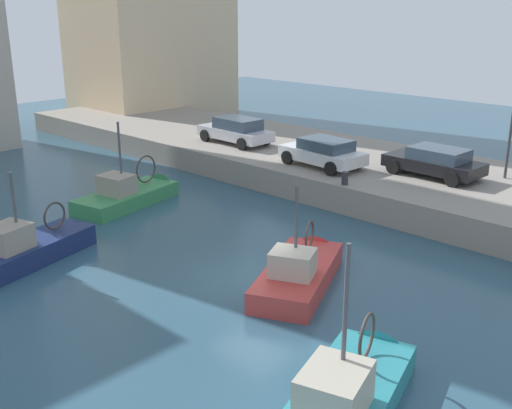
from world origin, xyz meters
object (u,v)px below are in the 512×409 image
object	(u,v)px
parked_car_white	(323,152)
fishing_boat_green	(133,200)
fishing_boat_teal	(349,403)
parked_car_black	(435,161)
fishing_boat_red	(301,278)
mooring_bollard_mid	(345,178)
parked_car_silver	(236,130)
fishing_boat_navy	(34,256)

from	to	relation	value
parked_car_white	fishing_boat_green	bearing A→B (deg)	144.91
fishing_boat_teal	parked_car_black	world-z (taller)	fishing_boat_teal
fishing_boat_red	fishing_boat_green	world-z (taller)	fishing_boat_green
fishing_boat_red	mooring_bollard_mid	size ratio (longest dim) A/B	10.43
parked_car_white	fishing_boat_red	bearing A→B (deg)	-145.99
fishing_boat_teal	fishing_boat_green	distance (m)	16.46
fishing_boat_red	parked_car_silver	size ratio (longest dim) A/B	1.29
parked_car_black	mooring_bollard_mid	world-z (taller)	parked_car_black
fishing_boat_red	fishing_boat_teal	world-z (taller)	fishing_boat_teal
fishing_boat_green	parked_car_white	xyz separation A→B (m)	(7.16, -5.03, 1.76)
fishing_boat_navy	fishing_boat_teal	world-z (taller)	fishing_boat_teal
fishing_boat_teal	fishing_boat_red	bearing A→B (deg)	48.86
fishing_boat_navy	mooring_bollard_mid	xyz separation A→B (m)	(11.58, -4.71, 1.35)
fishing_boat_red	fishing_boat_green	size ratio (longest dim) A/B	0.98
fishing_boat_navy	parked_car_black	size ratio (longest dim) A/B	1.42
parked_car_black	mooring_bollard_mid	size ratio (longest dim) A/B	7.79
fishing_boat_navy	parked_car_white	distance (m)	13.62
fishing_boat_teal	parked_car_silver	bearing A→B (deg)	51.95
fishing_boat_red	parked_car_white	bearing A→B (deg)	34.01
fishing_boat_teal	fishing_boat_green	xyz separation A→B (m)	(5.42, 15.54, -0.02)
fishing_boat_navy	fishing_boat_teal	size ratio (longest dim) A/B	0.98
fishing_boat_teal	parked_car_black	xyz separation A→B (m)	(14.59, 5.95, 1.73)
fishing_boat_navy	fishing_boat_green	size ratio (longest dim) A/B	1.04
fishing_boat_teal	parked_car_silver	world-z (taller)	fishing_boat_teal
fishing_boat_teal	parked_car_white	size ratio (longest dim) A/B	1.48
fishing_boat_green	parked_car_silver	distance (m)	8.20
fishing_boat_red	fishing_boat_navy	size ratio (longest dim) A/B	0.95
parked_car_white	fishing_boat_navy	bearing A→B (deg)	170.59
fishing_boat_teal	mooring_bollard_mid	distance (m)	13.53
parked_car_silver	mooring_bollard_mid	size ratio (longest dim) A/B	8.08
parked_car_silver	fishing_boat_red	bearing A→B (deg)	-126.70
parked_car_white	parked_car_silver	distance (m)	6.51
parked_car_silver	mooring_bollard_mid	distance (m)	9.32
fishing_boat_green	fishing_boat_navy	bearing A→B (deg)	-155.45
fishing_boat_navy	fishing_boat_green	distance (m)	6.78
parked_car_silver	mooring_bollard_mid	xyz separation A→B (m)	(-2.46, -8.97, -0.44)
mooring_bollard_mid	fishing_boat_red	bearing A→B (deg)	-154.75
fishing_boat_navy	fishing_boat_green	xyz separation A→B (m)	(6.17, 2.82, -0.00)
fishing_boat_green	parked_car_white	distance (m)	8.92
fishing_boat_navy	parked_car_white	world-z (taller)	fishing_boat_navy
mooring_bollard_mid	parked_car_silver	bearing A→B (deg)	74.65
mooring_bollard_mid	parked_car_white	bearing A→B (deg)	55.06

